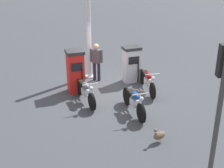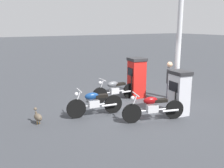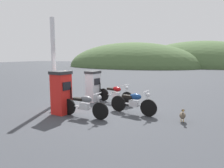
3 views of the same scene
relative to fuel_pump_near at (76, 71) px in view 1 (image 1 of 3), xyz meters
name	(u,v)px [view 1 (image 1 of 3)]	position (x,y,z in m)	size (l,w,h in m)	color
ground_plane	(110,90)	(0.48, 1.24, -0.86)	(120.00, 120.00, 0.00)	#383A3F
fuel_pump_near	(76,71)	(0.00, 0.00, 0.00)	(0.76, 0.74, 1.69)	red
fuel_pump_far	(131,64)	(0.00, 2.48, -0.08)	(0.65, 0.78, 1.53)	silver
motorcycle_near_pump	(85,91)	(1.07, -0.02, -0.41)	(2.06, 0.56, 0.96)	black
motorcycle_far_pump	(148,80)	(1.19, 2.55, -0.40)	(2.06, 0.81, 0.96)	black
motorcycle_extra	(134,101)	(2.59, 1.16, -0.39)	(1.98, 0.61, 0.97)	black
attendant_person	(96,60)	(-0.73, 1.19, 0.07)	(0.46, 0.47, 1.63)	#1E1E2D
wandering_duck	(159,135)	(4.46, 0.94, -0.62)	(0.26, 0.51, 0.51)	brown
roadside_traffic_light	(221,91)	(6.19, 1.25, 1.42)	(0.40, 0.30, 3.31)	#38383A
canopy_support_pole	(89,34)	(-1.25, 1.08, 1.06)	(0.40, 0.40, 3.98)	silver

